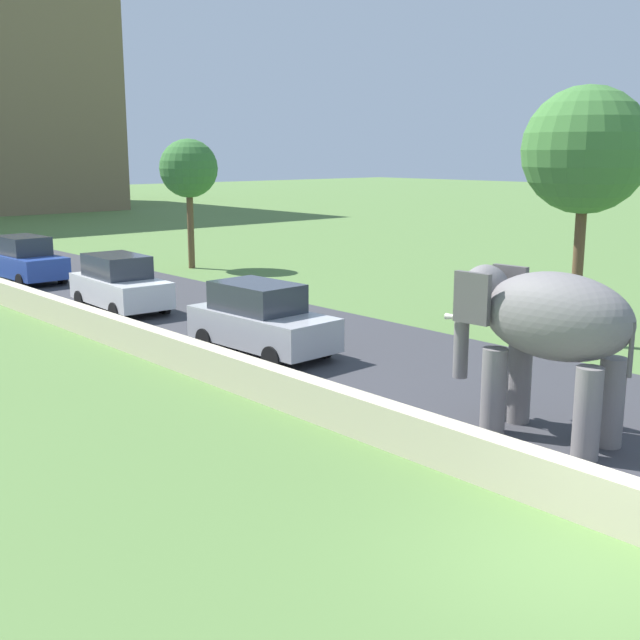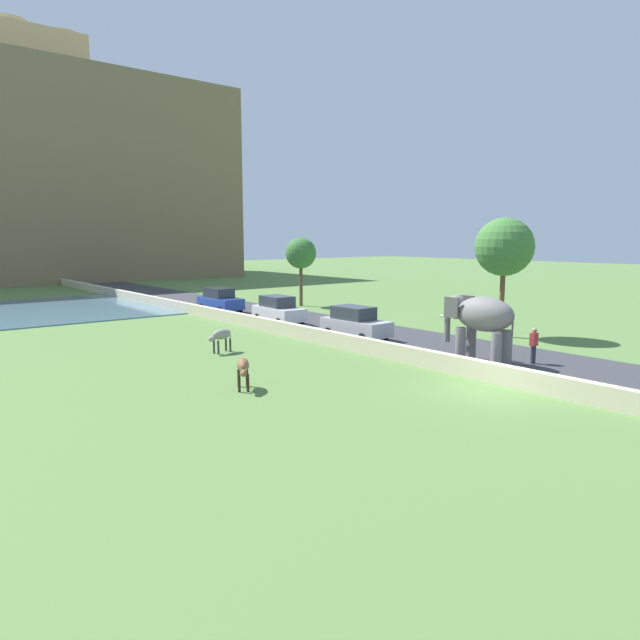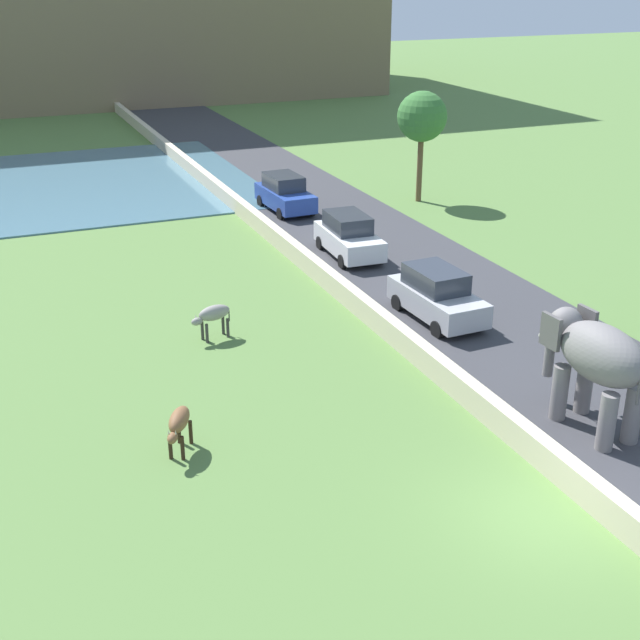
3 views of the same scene
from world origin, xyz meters
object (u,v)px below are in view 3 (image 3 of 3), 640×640
at_px(car_silver, 437,295).
at_px(cow_brown, 179,423).
at_px(elephant, 595,358).
at_px(cow_grey, 213,315).
at_px(car_blue, 285,193).
at_px(car_white, 349,236).

relative_size(car_silver, cow_brown, 2.97).
xyz_separation_m(elephant, car_silver, (0.01, 7.94, -1.14)).
height_order(car_silver, cow_grey, car_silver).
xyz_separation_m(car_blue, car_silver, (-0.00, -14.84, 0.00)).
xyz_separation_m(cow_brown, cow_grey, (2.70, 6.41, 0.00)).
bearing_deg(car_silver, car_blue, 90.00).
bearing_deg(car_silver, cow_brown, -153.65).
bearing_deg(elephant, cow_brown, 164.09).
bearing_deg(elephant, cow_grey, 128.76).
bearing_deg(cow_grey, cow_brown, -112.86).
bearing_deg(elephant, car_blue, 89.97).
xyz_separation_m(car_white, cow_grey, (-7.49, -5.93, -0.06)).
bearing_deg(cow_brown, car_blue, 62.88).
bearing_deg(car_white, car_blue, 90.04).
xyz_separation_m(elephant, cow_grey, (-7.47, 9.31, -1.20)).
bearing_deg(cow_brown, car_white, 50.44).
relative_size(car_blue, car_white, 1.00).
distance_m(cow_brown, cow_grey, 6.95).
height_order(elephant, car_blue, elephant).
distance_m(elephant, car_white, 15.27).
bearing_deg(cow_grey, car_blue, 60.96).
bearing_deg(car_white, elephant, -90.06).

